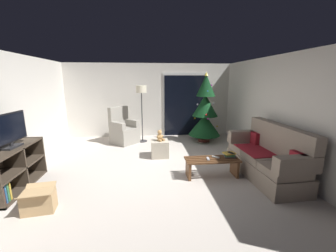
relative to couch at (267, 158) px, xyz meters
The scene contains 20 objects.
ground_plane 2.40m from the couch, 168.38° to the left, with size 7.00×7.00×0.00m, color #BCB2A8.
wall_back 4.31m from the couch, 123.24° to the left, with size 5.72×0.12×2.50m, color silver.
wall_left 5.27m from the couch, behind, with size 0.12×6.00×2.50m, color silver.
wall_right 1.12m from the couch, 41.30° to the left, with size 0.12×6.00×2.50m, color silver.
patio_door_frame 3.69m from the couch, 106.94° to the left, with size 1.60×0.02×2.20m, color silver.
patio_door_glass 3.66m from the couch, 107.02° to the left, with size 1.50×0.02×2.10m, color black.
couch is the anchor object (origin of this frame).
coffee_table 1.14m from the couch, behind, with size 1.10×0.40×0.38m.
remote_silver 1.22m from the couch, behind, with size 0.04×0.16×0.02m, color #ADADB2.
remote_white 1.04m from the couch, behind, with size 0.04×0.16×0.02m, color silver.
book_stack 0.76m from the couch, 168.00° to the left, with size 0.27×0.22×0.10m.
cell_phone 0.74m from the couch, 169.60° to the left, with size 0.07×0.14×0.01m, color black.
christmas_tree 2.71m from the couch, 103.05° to the left, with size 1.00×1.00×2.19m.
armchair 4.17m from the couch, 139.45° to the left, with size 0.97×0.97×1.13m.
floor_lamp 3.94m from the couch, 132.94° to the left, with size 0.32×0.32×1.78m.
media_shelf 4.85m from the couch, behind, with size 0.40×1.40×0.79m.
television 4.87m from the couch, behind, with size 0.23×0.84×0.61m.
ottoman 2.52m from the couch, 147.20° to the left, with size 0.44×0.44×0.43m, color #B2A893.
teddy_bear_honey 2.51m from the couch, 147.28° to the left, with size 0.21×0.22×0.29m.
cardboard_box_open_near_shelf 4.16m from the couch, 169.27° to the right, with size 0.47×0.48×0.38m.
Camera 1 is at (-0.12, -4.26, 1.96)m, focal length 22.34 mm.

